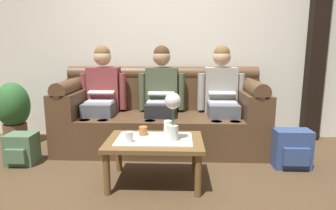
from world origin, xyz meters
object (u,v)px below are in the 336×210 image
at_px(backpack_right, 292,149).
at_px(cup_far_center, 143,131).
at_px(person_left, 102,93).
at_px(flower_vase, 173,111).
at_px(cup_near_right, 168,128).
at_px(potted_plant, 13,110).
at_px(cup_near_left, 129,137).
at_px(coffee_table, 155,145).
at_px(person_middle, 161,93).
at_px(couch, 161,117).
at_px(person_right, 222,94).
at_px(backpack_left, 22,149).

bearing_deg(backpack_right, cup_far_center, -168.50).
distance_m(person_left, flower_vase, 1.35).
xyz_separation_m(cup_near_right, backpack_right, (1.24, 0.27, -0.28)).
height_order(cup_far_center, potted_plant, potted_plant).
distance_m(person_left, cup_near_left, 1.23).
xyz_separation_m(coffee_table, backpack_right, (1.35, 0.40, -0.16)).
bearing_deg(person_middle, coffee_table, -90.00).
xyz_separation_m(couch, backpack_right, (1.35, -0.60, -0.18)).
distance_m(couch, person_middle, 0.29).
relative_size(cup_near_right, potted_plant, 0.17).
bearing_deg(person_left, person_right, 0.00).
relative_size(person_left, person_right, 1.00).
xyz_separation_m(person_left, flower_vase, (0.88, -1.03, 0.01)).
bearing_deg(person_middle, person_right, -0.01).
bearing_deg(couch, person_middle, -90.00).
height_order(cup_near_right, potted_plant, potted_plant).
xyz_separation_m(cup_near_left, backpack_left, (-1.22, 0.49, -0.30)).
xyz_separation_m(person_middle, potted_plant, (-1.84, 0.02, -0.23)).
bearing_deg(cup_near_right, potted_plant, 155.51).
distance_m(person_middle, backpack_left, 1.62).
bearing_deg(cup_far_center, coffee_table, -41.75).
relative_size(person_left, cup_near_left, 13.67).
bearing_deg(person_middle, couch, 90.00).
distance_m(person_right, coffee_table, 1.26).
xyz_separation_m(backpack_right, backpack_left, (-2.77, -0.01, -0.03)).
bearing_deg(couch, coffee_table, -90.00).
relative_size(person_left, cup_far_center, 15.46).
bearing_deg(potted_plant, cup_near_left, -34.51).
relative_size(couch, cup_near_left, 26.68).
height_order(cup_near_left, backpack_left, cup_near_left).
height_order(cup_near_left, backpack_right, cup_near_left).
bearing_deg(person_right, person_left, -180.00).
bearing_deg(backpack_left, cup_near_right, -9.53).
relative_size(person_left, flower_vase, 2.98).
relative_size(person_middle, cup_near_right, 9.42).
bearing_deg(flower_vase, person_left, 130.43).
bearing_deg(backpack_right, flower_vase, -159.90).
bearing_deg(cup_far_center, cup_near_left, -113.79).
xyz_separation_m(person_left, person_middle, (0.71, 0.00, -0.00)).
distance_m(cup_near_left, backpack_left, 1.34).
height_order(coffee_table, cup_near_left, cup_near_left).
bearing_deg(cup_near_left, flower_vase, 11.02).
relative_size(person_left, person_middle, 1.00).
relative_size(couch, potted_plant, 3.06).
bearing_deg(person_right, couch, 179.64).
xyz_separation_m(flower_vase, cup_far_center, (-0.27, 0.14, -0.22)).
bearing_deg(flower_vase, coffee_table, 166.54).
distance_m(person_right, backpack_left, 2.27).
xyz_separation_m(person_right, coffee_table, (-0.71, -0.99, -0.31)).
bearing_deg(cup_far_center, potted_plant, 152.07).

